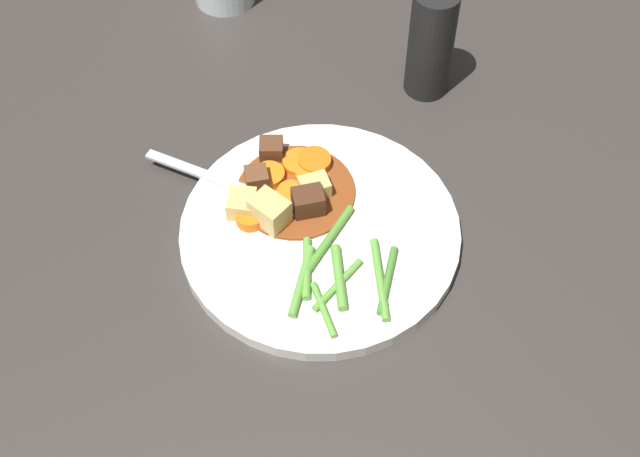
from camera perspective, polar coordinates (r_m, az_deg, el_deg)
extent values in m
plane|color=#383330|center=(0.85, 0.00, -0.56)|extent=(3.00, 3.00, 0.00)
cylinder|color=white|center=(0.84, 0.00, -0.28)|extent=(0.26, 0.26, 0.01)
cylinder|color=brown|center=(0.86, -1.74, 2.28)|extent=(0.11, 0.11, 0.00)
cylinder|color=orange|center=(0.88, -0.35, 4.21)|extent=(0.03, 0.03, 0.01)
cylinder|color=orange|center=(0.86, -1.86, 2.25)|extent=(0.03, 0.03, 0.01)
cylinder|color=orange|center=(0.87, -0.73, 3.31)|extent=(0.04, 0.04, 0.01)
cylinder|color=orange|center=(0.87, -3.24, 3.34)|extent=(0.04, 0.04, 0.01)
cylinder|color=orange|center=(0.88, -1.32, 4.18)|extent=(0.04, 0.04, 0.01)
cylinder|color=orange|center=(0.84, -4.45, 0.73)|extent=(0.04, 0.04, 0.01)
cube|color=#DBBC6B|center=(0.85, -4.98, 1.57)|extent=(0.04, 0.04, 0.02)
cube|color=#DBBC6B|center=(0.85, -0.35, 2.61)|extent=(0.03, 0.03, 0.02)
cube|color=#DBBC6B|center=(0.83, -3.20, 1.05)|extent=(0.04, 0.04, 0.03)
cube|color=#4C2B19|center=(0.84, -0.50, 1.78)|extent=(0.03, 0.03, 0.03)
cube|color=brown|center=(0.86, -4.03, 3.11)|extent=(0.03, 0.03, 0.02)
cube|color=#56331E|center=(0.89, -3.06, 5.03)|extent=(0.03, 0.03, 0.02)
cylinder|color=#66AD42|center=(0.80, 3.82, -3.23)|extent=(0.08, 0.04, 0.01)
cylinder|color=#66AD42|center=(0.81, -0.86, -2.54)|extent=(0.06, 0.04, 0.01)
cylinder|color=#66AD42|center=(0.79, 0.22, -5.16)|extent=(0.06, 0.02, 0.01)
cylinder|color=#66AD42|center=(0.80, 1.21, -3.10)|extent=(0.06, 0.03, 0.01)
cylinder|color=#4C8E33|center=(0.80, 4.30, -3.29)|extent=(0.06, 0.05, 0.01)
cylinder|color=#66AD42|center=(0.80, 1.13, -3.58)|extent=(0.03, 0.06, 0.01)
cylinder|color=#66AD42|center=(0.80, -1.17, -3.35)|extent=(0.06, 0.05, 0.01)
cylinder|color=#599E38|center=(0.83, 0.63, -0.66)|extent=(0.05, 0.08, 0.01)
cube|color=silver|center=(0.89, -7.70, 3.55)|extent=(0.10, 0.08, 0.00)
cube|color=silver|center=(0.86, -3.86, 2.14)|extent=(0.03, 0.03, 0.00)
cylinder|color=silver|center=(0.85, -2.35, 1.01)|extent=(0.04, 0.03, 0.00)
cylinder|color=silver|center=(0.85, -2.16, 1.32)|extent=(0.04, 0.03, 0.00)
cylinder|color=silver|center=(0.85, -1.98, 1.62)|extent=(0.04, 0.03, 0.00)
cylinder|color=silver|center=(0.86, -1.80, 1.92)|extent=(0.04, 0.03, 0.00)
cylinder|color=black|center=(0.94, 7.06, 11.63)|extent=(0.05, 0.05, 0.13)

